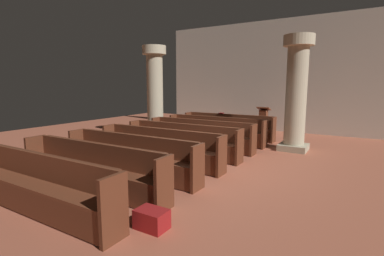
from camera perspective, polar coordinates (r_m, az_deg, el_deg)
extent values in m
plane|color=#AD5B42|center=(6.89, 3.56, -7.49)|extent=(19.20, 19.20, 0.00)
cube|color=beige|center=(12.34, 16.98, 9.85)|extent=(10.00, 0.16, 4.50)
cube|color=brown|center=(10.37, 7.14, 0.37)|extent=(3.26, 0.38, 0.05)
cube|color=brown|center=(10.49, 7.54, 1.69)|extent=(3.26, 0.04, 0.40)
cube|color=#562B1A|center=(10.51, 7.66, 2.74)|extent=(3.13, 0.06, 0.02)
cube|color=#5B2D1B|center=(11.13, -0.68, 0.98)|extent=(0.06, 0.44, 0.85)
cube|color=#5B2D1B|center=(9.83, 16.02, -0.38)|extent=(0.06, 0.44, 0.85)
cube|color=brown|center=(10.24, 6.73, -0.95)|extent=(3.26, 0.03, 0.39)
cube|color=brown|center=(9.46, 4.66, -0.39)|extent=(3.26, 0.38, 0.05)
cube|color=brown|center=(9.57, 5.12, 1.06)|extent=(3.26, 0.04, 0.40)
cube|color=#562B1A|center=(9.59, 5.26, 2.22)|extent=(3.13, 0.06, 0.02)
cube|color=#5B2D1B|center=(10.29, -3.64, 0.33)|extent=(0.06, 0.44, 0.85)
cube|color=#5B2D1B|center=(8.86, 14.31, -1.27)|extent=(0.06, 0.44, 0.85)
cube|color=brown|center=(9.34, 4.16, -1.85)|extent=(3.26, 0.03, 0.39)
cube|color=brown|center=(8.57, 1.64, -1.30)|extent=(3.26, 0.38, 0.05)
cube|color=brown|center=(8.68, 2.19, 0.31)|extent=(3.26, 0.04, 0.40)
cube|color=#562B1A|center=(8.70, 2.35, 1.59)|extent=(3.13, 0.06, 0.02)
cube|color=#5B2D1B|center=(9.48, -7.12, -0.43)|extent=(0.06, 0.44, 0.85)
cube|color=#5B2D1B|center=(7.91, 12.18, -2.37)|extent=(0.06, 0.44, 0.85)
cube|color=brown|center=(8.46, 1.06, -2.92)|extent=(3.26, 0.03, 0.39)
cube|color=brown|center=(7.72, -2.05, -2.42)|extent=(3.26, 0.38, 0.05)
cube|color=brown|center=(7.82, -1.39, -0.61)|extent=(3.26, 0.04, 0.40)
cube|color=#562B1A|center=(7.83, -1.21, 0.81)|extent=(3.13, 0.06, 0.02)
cube|color=#5B2D1B|center=(8.72, -11.23, -1.32)|extent=(0.06, 0.44, 0.85)
cube|color=#5B2D1B|center=(6.97, 9.48, -3.77)|extent=(0.06, 0.44, 0.85)
cube|color=brown|center=(7.62, -2.76, -4.23)|extent=(3.26, 0.03, 0.39)
cube|color=brown|center=(6.91, -6.65, -3.79)|extent=(3.26, 0.38, 0.05)
cube|color=brown|center=(6.99, -5.84, -1.76)|extent=(3.26, 0.05, 0.40)
cube|color=#562B1A|center=(7.00, -5.63, -0.17)|extent=(3.13, 0.06, 0.02)
cube|color=#5B2D1B|center=(8.01, -16.10, -2.38)|extent=(0.06, 0.44, 0.85)
cube|color=#5B2D1B|center=(6.06, 5.93, -5.57)|extent=(0.06, 0.44, 0.85)
cube|color=brown|center=(6.82, -7.51, -5.83)|extent=(3.26, 0.03, 0.39)
cube|color=brown|center=(6.16, -12.43, -5.47)|extent=(3.26, 0.38, 0.05)
cube|color=brown|center=(6.23, -11.44, -3.18)|extent=(3.26, 0.04, 0.40)
cube|color=#562B1A|center=(6.23, -11.20, -1.39)|extent=(3.13, 0.06, 0.02)
cube|color=#5B2D1B|center=(7.37, -21.87, -3.60)|extent=(0.06, 0.44, 0.85)
cube|color=#5B2D1B|center=(5.19, 1.14, -7.97)|extent=(0.06, 0.44, 0.85)
cube|color=brown|center=(6.09, -13.50, -7.78)|extent=(3.26, 0.03, 0.39)
cube|color=brown|center=(5.49, -19.76, -7.51)|extent=(3.26, 0.38, 0.05)
cube|color=brown|center=(5.54, -18.53, -4.93)|extent=(3.26, 0.04, 0.40)
cube|color=#562B1A|center=(5.53, -18.26, -2.93)|extent=(3.13, 0.06, 0.02)
cube|color=#5B2D1B|center=(6.83, -28.66, -4.99)|extent=(0.06, 0.44, 0.85)
cube|color=#5B2D1B|center=(4.39, -5.59, -11.18)|extent=(0.06, 0.44, 0.85)
cube|color=brown|center=(5.45, -21.08, -10.09)|extent=(3.26, 0.03, 0.39)
cube|color=brown|center=(4.95, -28.98, -9.88)|extent=(3.26, 0.38, 0.05)
cube|color=brown|center=(4.97, -27.50, -7.02)|extent=(3.26, 0.04, 0.40)
cube|color=#562B1A|center=(4.95, -27.18, -4.79)|extent=(3.13, 0.06, 0.02)
cube|color=#5B2D1B|center=(3.68, -15.37, -15.45)|extent=(0.06, 0.44, 0.85)
cube|color=brown|center=(4.94, -30.58, -12.70)|extent=(3.26, 0.03, 0.39)
cube|color=tan|center=(8.93, 19.61, -3.63)|extent=(0.79, 0.79, 0.18)
cylinder|color=#BCB293|center=(8.75, 20.11, 5.98)|extent=(0.58, 0.58, 2.81)
cylinder|color=beige|center=(8.83, 20.65, 16.10)|extent=(0.85, 0.85, 0.30)
cube|color=tan|center=(10.72, -7.27, -1.21)|extent=(0.79, 0.79, 0.18)
cylinder|color=#BCB293|center=(10.57, -7.42, 6.80)|extent=(0.58, 0.58, 2.81)
cylinder|color=beige|center=(10.63, -7.59, 15.20)|extent=(0.85, 0.85, 0.30)
cube|color=#562B1A|center=(11.38, 13.98, -1.13)|extent=(0.45, 0.45, 0.06)
cube|color=brown|center=(11.32, 14.07, 1.10)|extent=(0.28, 0.28, 0.95)
cube|color=brown|center=(11.26, 14.17, 3.79)|extent=(0.48, 0.35, 0.15)
cube|color=maroon|center=(10.65, 5.86, 2.98)|extent=(0.14, 0.20, 0.03)
cube|color=maroon|center=(4.04, -8.06, -17.62)|extent=(0.43, 0.30, 0.26)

